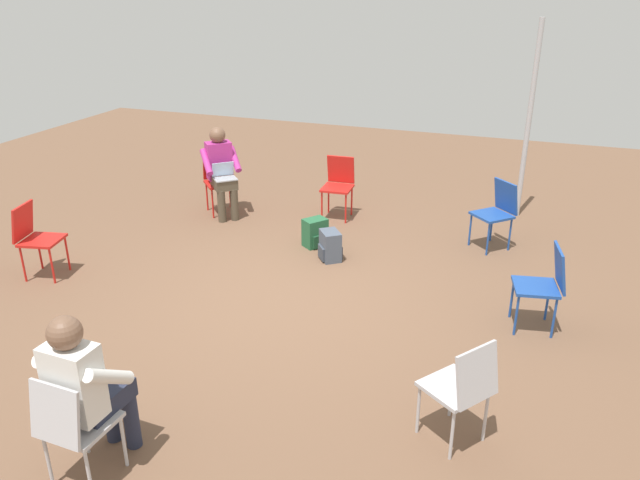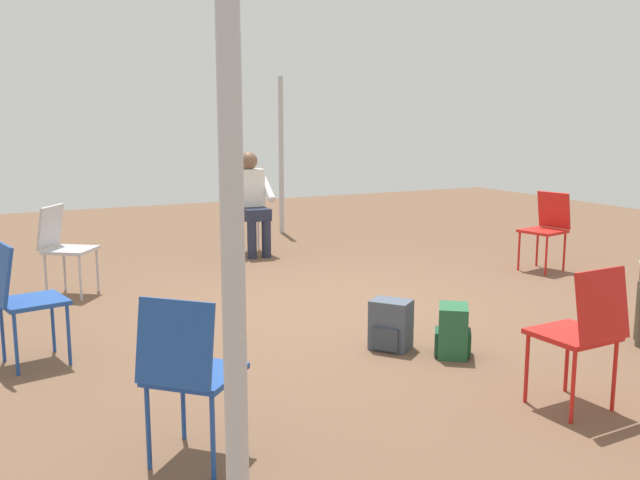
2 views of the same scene
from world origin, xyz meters
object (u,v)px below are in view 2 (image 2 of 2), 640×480
(chair_east, at_px, (247,212))
(chair_north, at_px, (21,294))
(chair_northwest, at_px, (188,367))
(chair_south, at_px, (547,225))
(chair_west, at_px, (583,328))
(person_in_white, at_px, (251,198))
(chair_northeast, at_px, (63,243))
(backpack_near_laptop_user, at_px, (391,327))
(backpack_by_empty_chair, at_px, (453,334))

(chair_east, bearing_deg, chair_north, 51.00)
(chair_northwest, xyz_separation_m, chair_south, (2.59, -4.74, 0.00))
(chair_east, bearing_deg, chair_west, 92.44)
(chair_west, relative_size, person_in_white, 0.69)
(chair_northeast, bearing_deg, chair_west, 64.52)
(chair_northwest, height_order, chair_west, same)
(chair_northeast, distance_m, chair_east, 2.63)
(chair_south, bearing_deg, chair_north, 84.95)
(chair_south, relative_size, chair_east, 1.00)
(chair_west, bearing_deg, chair_east, 86.43)
(person_in_white, bearing_deg, chair_east, -90.00)
(chair_east, height_order, backpack_near_laptop_user, chair_east)
(chair_northwest, xyz_separation_m, chair_west, (-0.37, -2.18, 0.00))
(chair_west, relative_size, backpack_by_empty_chair, 2.36)
(chair_north, height_order, backpack_near_laptop_user, chair_north)
(chair_south, bearing_deg, backpack_near_laptop_user, 104.66)
(chair_northwest, bearing_deg, person_in_white, 110.07)
(chair_west, bearing_deg, chair_north, 137.93)
(chair_north, xyz_separation_m, backpack_near_laptop_user, (-0.80, -2.41, -0.34))
(chair_northwest, relative_size, person_in_white, 0.69)
(person_in_white, xyz_separation_m, backpack_near_laptop_user, (-3.79, 0.38, -0.54))
(chair_west, bearing_deg, chair_south, 45.62)
(chair_south, distance_m, person_in_white, 3.42)
(chair_north, bearing_deg, chair_west, 40.25)
(chair_north, xyz_separation_m, person_in_white, (2.98, -2.79, 0.20))
(chair_east, height_order, backpack_by_empty_chair, chair_east)
(chair_east, relative_size, backpack_near_laptop_user, 2.36)
(chair_south, distance_m, chair_east, 3.52)
(chair_north, relative_size, backpack_near_laptop_user, 2.36)
(chair_east, relative_size, backpack_by_empty_chair, 2.36)
(chair_northeast, relative_size, chair_south, 1.00)
(backpack_near_laptop_user, bearing_deg, chair_northwest, 120.48)
(backpack_near_laptop_user, bearing_deg, chair_south, -62.55)
(chair_south, relative_size, backpack_by_empty_chair, 2.36)
(chair_northeast, distance_m, person_in_white, 2.55)
(chair_northeast, relative_size, person_in_white, 0.69)
(chair_north, distance_m, chair_west, 3.56)
(chair_west, xyz_separation_m, backpack_near_laptop_user, (1.43, 0.38, -0.34))
(chair_west, xyz_separation_m, person_in_white, (5.21, -0.01, 0.20))
(person_in_white, relative_size, backpack_near_laptop_user, 3.44)
(chair_northeast, xyz_separation_m, chair_east, (1.26, -2.31, 0.00))
(chair_west, bearing_deg, backpack_by_empty_chair, 89.81)
(chair_northeast, height_order, chair_east, same)
(chair_northwest, bearing_deg, chair_north, 152.41)
(chair_northwest, height_order, person_in_white, person_in_white)
(chair_south, relative_size, chair_west, 1.00)
(person_in_white, xyz_separation_m, backpack_by_empty_chair, (-4.11, 0.07, -0.54))
(chair_north, bearing_deg, chair_south, 86.66)
(chair_south, xyz_separation_m, backpack_by_empty_chair, (-1.85, 2.63, -0.34))
(chair_northwest, bearing_deg, backpack_by_empty_chair, 63.62)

